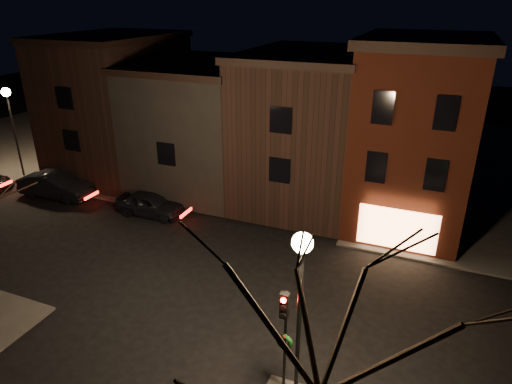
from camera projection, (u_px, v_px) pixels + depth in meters
ground at (212, 274)px, 22.26m from camera, size 120.00×120.00×0.00m
sidewalk_far_left at (127, 128)px, 46.17m from camera, size 30.00×30.00×0.12m
corner_building at (415, 134)px, 25.34m from camera, size 6.50×8.50×10.50m
row_building_a at (307, 127)px, 28.71m from camera, size 7.30×10.30×9.40m
row_building_b at (205, 124)px, 31.44m from camera, size 7.80×10.30×8.40m
row_building_c at (118, 104)px, 33.66m from camera, size 7.30×10.30×9.90m
street_lamp_near at (301, 277)px, 12.94m from camera, size 0.60×0.60×6.48m
street_lamp_far at (9, 108)px, 32.07m from camera, size 0.60×0.60×6.48m
traffic_signal at (285, 328)px, 14.51m from camera, size 0.58×0.38×4.05m
bare_tree_right at (326, 313)px, 9.98m from camera, size 6.40×6.40×8.50m
parked_car_a at (150, 204)px, 27.94m from camera, size 4.32×1.88×1.45m
parked_car_b at (56, 185)px, 30.37m from camera, size 5.19×2.04×1.68m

